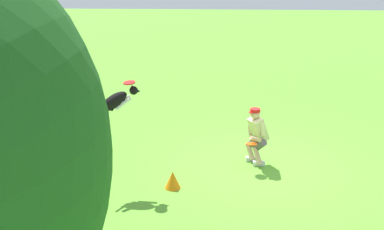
{
  "coord_description": "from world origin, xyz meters",
  "views": [
    {
      "loc": [
        0.98,
        9.63,
        4.5
      ],
      "look_at": [
        1.47,
        0.27,
        1.29
      ],
      "focal_mm": 44.92,
      "sensor_mm": 36.0,
      "label": 1
    }
  ],
  "objects_px": {
    "person": "(257,134)",
    "frisbee_flying": "(129,83)",
    "dog": "(116,101)",
    "training_cone": "(173,180)",
    "frisbee_held": "(251,144)"
  },
  "relations": [
    {
      "from": "dog",
      "to": "training_cone",
      "type": "xyz_separation_m",
      "value": [
        -1.1,
        0.21,
        -1.57
      ]
    },
    {
      "from": "person",
      "to": "frisbee_flying",
      "type": "distance_m",
      "value": 3.1
    },
    {
      "from": "dog",
      "to": "training_cone",
      "type": "relative_size",
      "value": 2.74
    },
    {
      "from": "frisbee_flying",
      "to": "frisbee_held",
      "type": "bearing_deg",
      "value": -165.41
    },
    {
      "from": "person",
      "to": "training_cone",
      "type": "bearing_deg",
      "value": 4.92
    },
    {
      "from": "frisbee_held",
      "to": "training_cone",
      "type": "relative_size",
      "value": 0.69
    },
    {
      "from": "training_cone",
      "to": "dog",
      "type": "bearing_deg",
      "value": -10.92
    },
    {
      "from": "dog",
      "to": "frisbee_held",
      "type": "height_order",
      "value": "dog"
    },
    {
      "from": "frisbee_held",
      "to": "training_cone",
      "type": "bearing_deg",
      "value": 29.71
    },
    {
      "from": "frisbee_held",
      "to": "training_cone",
      "type": "height_order",
      "value": "frisbee_held"
    },
    {
      "from": "person",
      "to": "training_cone",
      "type": "height_order",
      "value": "person"
    },
    {
      "from": "person",
      "to": "training_cone",
      "type": "distance_m",
      "value": 2.22
    },
    {
      "from": "dog",
      "to": "frisbee_held",
      "type": "relative_size",
      "value": 3.94
    },
    {
      "from": "person",
      "to": "frisbee_flying",
      "type": "height_order",
      "value": "frisbee_flying"
    },
    {
      "from": "dog",
      "to": "frisbee_flying",
      "type": "distance_m",
      "value": 0.43
    }
  ]
}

